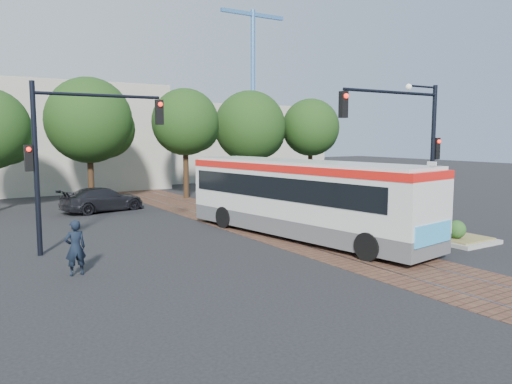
% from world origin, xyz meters
% --- Properties ---
extents(ground, '(120.00, 120.00, 0.00)m').
position_xyz_m(ground, '(0.00, 0.00, 0.00)').
color(ground, black).
rests_on(ground, ground).
extents(trackbed, '(3.60, 40.00, 0.02)m').
position_xyz_m(trackbed, '(0.00, 4.00, 0.01)').
color(trackbed, brown).
rests_on(trackbed, ground).
extents(tree_row, '(26.40, 5.60, 7.67)m').
position_xyz_m(tree_row, '(1.21, 16.42, 4.85)').
color(tree_row, '#382314').
rests_on(tree_row, ground).
extents(warehouses, '(40.00, 13.00, 8.00)m').
position_xyz_m(warehouses, '(-0.53, 28.75, 3.81)').
color(warehouses, '#ADA899').
rests_on(warehouses, ground).
extents(crane, '(8.00, 0.50, 18.00)m').
position_xyz_m(crane, '(18.00, 34.00, 10.88)').
color(crane, '#3F72B2').
rests_on(crane, ground).
extents(city_bus, '(4.19, 11.95, 3.14)m').
position_xyz_m(city_bus, '(0.11, 1.66, 1.75)').
color(city_bus, '#4C4C4F').
rests_on(city_bus, ground).
extents(traffic_island, '(2.20, 5.20, 1.13)m').
position_xyz_m(traffic_island, '(4.82, -0.90, 0.33)').
color(traffic_island, gray).
rests_on(traffic_island, ground).
extents(signal_pole_main, '(5.49, 0.46, 6.00)m').
position_xyz_m(signal_pole_main, '(3.86, -0.81, 4.16)').
color(signal_pole_main, black).
rests_on(signal_pole_main, ground).
extents(signal_pole_left, '(4.99, 0.34, 6.00)m').
position_xyz_m(signal_pole_left, '(-8.37, 4.00, 3.86)').
color(signal_pole_left, black).
rests_on(signal_pole_left, ground).
extents(officer, '(0.63, 0.42, 1.67)m').
position_xyz_m(officer, '(-9.01, 0.74, 0.84)').
color(officer, black).
rests_on(officer, ground).
extents(parked_car, '(4.87, 2.82, 1.33)m').
position_xyz_m(parked_car, '(-4.84, 13.03, 0.66)').
color(parked_car, black).
rests_on(parked_car, ground).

